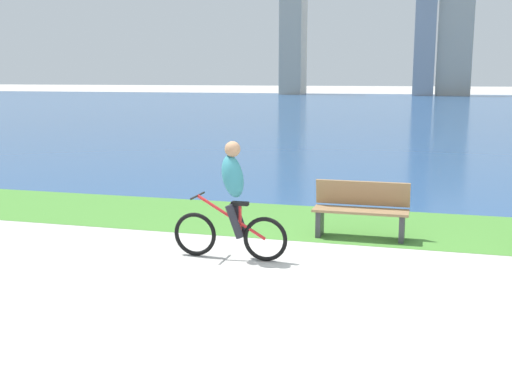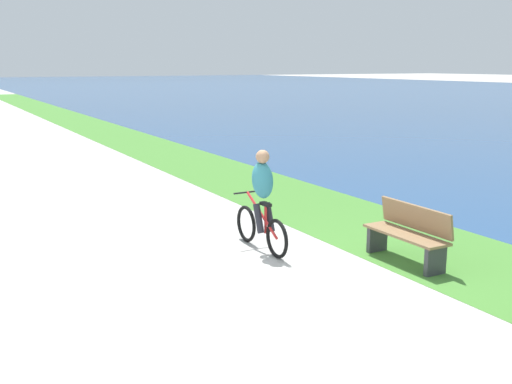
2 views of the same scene
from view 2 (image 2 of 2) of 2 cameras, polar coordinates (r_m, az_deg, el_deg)
ground_plane at (r=8.84m, az=-0.64°, el=-8.00°), size 300.00×300.00×0.00m
grass_strip_bayside at (r=10.73m, az=15.29°, el=-4.80°), size 120.00×2.70×0.01m
cyclist_lead at (r=9.86m, az=0.57°, el=-0.84°), size 1.68×0.52×1.67m
bench_near_path at (r=9.65m, az=14.13°, el=-3.85°), size 1.50×0.47×0.90m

